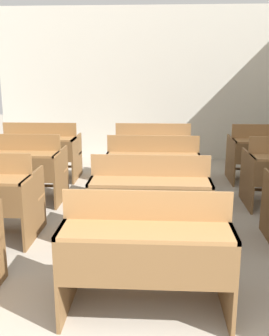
% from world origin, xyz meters
% --- Properties ---
extents(wall_back, '(6.07, 0.06, 3.02)m').
position_xyz_m(wall_back, '(0.00, 6.98, 1.51)').
color(wall_back, beige).
rests_on(wall_back, ground_plane).
extents(bench_front_center, '(1.23, 0.77, 0.96)m').
position_xyz_m(bench_front_center, '(0.12, 1.57, 0.49)').
color(bench_front_center, brown).
rests_on(bench_front_center, ground_plane).
extents(bench_second_center, '(1.23, 0.77, 0.96)m').
position_xyz_m(bench_second_center, '(0.12, 2.80, 0.49)').
color(bench_second_center, brown).
rests_on(bench_second_center, ground_plane).
extents(bench_third_left, '(1.23, 0.77, 0.96)m').
position_xyz_m(bench_third_left, '(-1.74, 4.05, 0.49)').
color(bench_third_left, brown).
rests_on(bench_third_left, ground_plane).
extents(bench_third_center, '(1.23, 0.77, 0.96)m').
position_xyz_m(bench_third_center, '(0.14, 4.04, 0.49)').
color(bench_third_center, brown).
rests_on(bench_third_center, ground_plane).
extents(bench_back_left, '(1.23, 0.77, 0.96)m').
position_xyz_m(bench_back_left, '(-1.76, 5.25, 0.49)').
color(bench_back_left, brown).
rests_on(bench_back_left, ground_plane).
extents(bench_back_center, '(1.23, 0.77, 0.96)m').
position_xyz_m(bench_back_center, '(0.12, 5.27, 0.49)').
color(bench_back_center, brown).
rests_on(bench_back_center, ground_plane).
extents(bench_back_right, '(1.23, 0.77, 0.96)m').
position_xyz_m(bench_back_right, '(2.01, 5.26, 0.49)').
color(bench_back_right, brown).
rests_on(bench_back_right, ground_plane).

